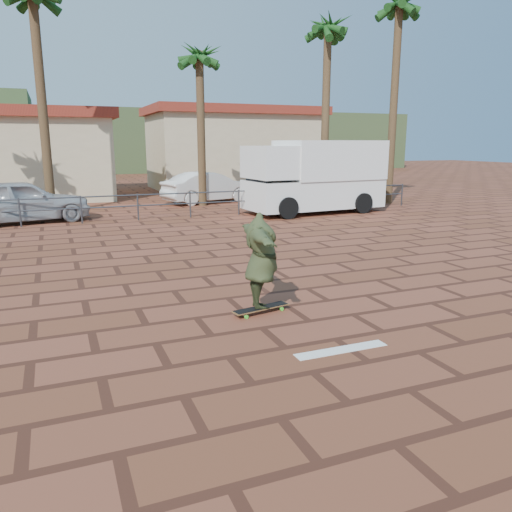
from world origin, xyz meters
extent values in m
plane|color=brown|center=(0.00, 0.00, 0.00)|extent=(120.00, 120.00, 0.00)
cube|color=white|center=(0.70, -1.20, 0.00)|extent=(1.40, 0.22, 0.01)
cylinder|color=#47494F|center=(-4.00, 12.00, 0.50)|extent=(0.06, 0.06, 1.00)
cylinder|color=#47494F|center=(-2.00, 12.00, 0.50)|extent=(0.06, 0.06, 1.00)
cylinder|color=#47494F|center=(0.00, 12.00, 0.50)|extent=(0.06, 0.06, 1.00)
cylinder|color=#47494F|center=(2.00, 12.00, 0.50)|extent=(0.06, 0.06, 1.00)
cylinder|color=#47494F|center=(4.00, 12.00, 0.50)|extent=(0.06, 0.06, 1.00)
cylinder|color=#47494F|center=(6.00, 12.00, 0.50)|extent=(0.06, 0.06, 1.00)
cylinder|color=#47494F|center=(8.00, 12.00, 0.50)|extent=(0.06, 0.06, 1.00)
cylinder|color=#47494F|center=(10.00, 12.00, 0.50)|extent=(0.06, 0.06, 1.00)
cylinder|color=#47494F|center=(12.00, 12.00, 0.50)|extent=(0.06, 0.06, 1.00)
cylinder|color=#47494F|center=(0.00, 12.00, 0.95)|extent=(24.00, 0.05, 0.05)
cylinder|color=#47494F|center=(0.00, 12.00, 0.55)|extent=(24.00, 0.05, 0.05)
cylinder|color=brown|center=(-3.00, 15.00, 4.10)|extent=(0.36, 0.36, 8.20)
cylinder|color=brown|center=(3.50, 15.50, 3.25)|extent=(0.36, 0.36, 6.50)
sphere|color=#1C501A|center=(3.50, 15.50, 6.55)|extent=(2.40, 2.40, 2.40)
cylinder|color=brown|center=(9.00, 14.00, 3.90)|extent=(0.36, 0.36, 7.80)
sphere|color=#1C501A|center=(9.00, 14.00, 7.85)|extent=(2.40, 2.40, 2.40)
cylinder|color=brown|center=(12.00, 13.00, 4.40)|extent=(0.36, 0.36, 8.80)
sphere|color=#1C501A|center=(12.00, 13.00, 8.85)|extent=(2.40, 2.40, 2.40)
cube|color=beige|center=(8.00, 24.00, 2.25)|extent=(10.00, 6.00, 4.50)
cube|color=maroon|center=(8.00, 24.00, 4.75)|extent=(10.60, 6.60, 0.50)
cube|color=#384C28|center=(0.00, 50.00, 3.00)|extent=(70.00, 18.00, 6.00)
cube|color=olive|center=(0.25, 0.66, 0.09)|extent=(1.08, 0.43, 0.02)
cube|color=black|center=(0.25, 0.66, 0.10)|extent=(1.03, 0.41, 0.00)
cube|color=silver|center=(-0.10, 0.59, 0.06)|extent=(0.09, 0.18, 0.03)
cube|color=silver|center=(0.61, 0.73, 0.06)|extent=(0.09, 0.18, 0.03)
cylinder|color=#4EE12F|center=(-0.08, 0.49, 0.03)|extent=(0.07, 0.04, 0.07)
cylinder|color=#4EE12F|center=(-0.12, 0.69, 0.03)|extent=(0.07, 0.04, 0.07)
cylinder|color=#4EE12F|center=(0.63, 0.63, 0.03)|extent=(0.07, 0.04, 0.07)
cylinder|color=#4EE12F|center=(0.59, 0.84, 0.03)|extent=(0.07, 0.04, 0.07)
imported|color=#343E21|center=(0.25, 0.66, 0.92)|extent=(0.88, 2.07, 1.63)
cube|color=white|center=(7.13, 11.50, 0.79)|extent=(5.81, 2.73, 1.15)
cube|color=white|center=(7.86, 11.56, 2.15)|extent=(4.36, 2.72, 1.57)
cube|color=white|center=(5.14, 11.35, 2.09)|extent=(1.85, 2.43, 1.26)
cube|color=black|center=(4.47, 11.29, 1.62)|extent=(0.20, 1.78, 0.68)
cylinder|color=black|center=(5.33, 10.26, 0.42)|extent=(0.86, 0.36, 0.84)
cylinder|color=black|center=(5.16, 12.45, 0.42)|extent=(0.86, 0.36, 0.84)
cylinder|color=black|center=(8.88, 10.53, 0.42)|extent=(0.86, 0.36, 0.84)
cylinder|color=black|center=(8.71, 12.72, 0.42)|extent=(0.86, 0.36, 0.84)
imported|color=#ACB0B4|center=(-3.95, 13.00, 0.79)|extent=(4.91, 2.74, 1.58)
imported|color=white|center=(4.10, 16.50, 0.74)|extent=(4.72, 2.63, 1.47)
cylinder|color=gray|center=(7.47, 12.00, 1.00)|extent=(0.05, 0.05, 2.01)
cube|color=#193FB2|center=(7.47, 12.00, 1.82)|extent=(0.39, 0.19, 0.41)
camera|label=1|loc=(-2.86, -6.80, 2.84)|focal=35.00mm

